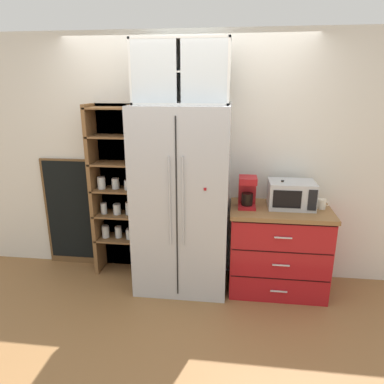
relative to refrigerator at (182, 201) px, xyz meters
The scene contains 12 objects.
ground_plane 0.93m from the refrigerator, 90.00° to the right, with size 10.79×10.79×0.00m, color olive.
wall_back_cream 0.51m from the refrigerator, 90.00° to the left, with size 5.08×0.10×2.55m, color silver.
refrigerator is the anchor object (origin of this frame).
pantry_shelf_column 0.79m from the refrigerator, 162.05° to the left, with size 0.54×0.31×1.85m.
counter_cabinet 1.09m from the refrigerator, ahead, with size 0.98×0.61×0.88m.
microwave 1.07m from the refrigerator, ahead, with size 0.44×0.33×0.26m.
coffee_maker 0.65m from the refrigerator, ahead, with size 0.17×0.20×0.31m.
mug_cream 1.36m from the refrigerator, ahead, with size 0.11×0.08×0.09m.
mug_charcoal 0.97m from the refrigerator, ahead, with size 0.11×0.07×0.09m.
bottle_amber 0.98m from the refrigerator, ahead, with size 0.07×0.07×0.28m.
upper_cabinet 1.21m from the refrigerator, 90.00° to the left, with size 0.88×0.32×0.57m.
chalkboard_menu 1.40m from the refrigerator, 167.54° to the left, with size 0.60×0.04×1.26m.
Camera 1 is at (0.51, -3.23, 2.03)m, focal length 32.65 mm.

